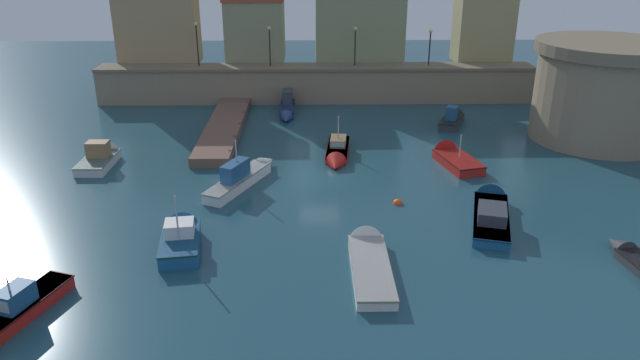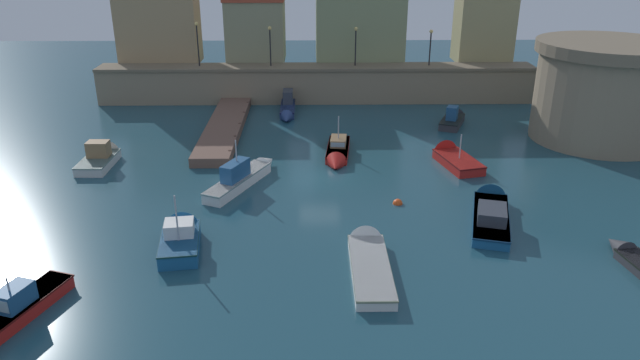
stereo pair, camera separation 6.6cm
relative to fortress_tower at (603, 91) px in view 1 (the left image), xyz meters
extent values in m
plane|color=#1E4756|center=(-20.41, -7.31, -3.61)|extent=(102.32, 102.32, 0.00)
cube|color=gray|center=(-20.41, 11.04, -2.12)|extent=(38.49, 2.59, 2.97)
cube|color=#73644F|center=(-20.41, 11.04, -0.52)|extent=(38.49, 2.89, 0.24)
cube|color=tan|center=(-34.71, 14.00, 2.71)|extent=(7.15, 3.31, 6.70)
cube|color=gray|center=(-25.97, 14.84, 2.10)|extent=(5.25, 5.01, 5.47)
cube|color=gray|center=(-16.38, 15.04, 2.66)|extent=(8.03, 5.39, 6.60)
cube|color=tan|center=(-5.00, 14.12, 2.56)|extent=(4.99, 3.56, 6.39)
cylinder|color=gray|center=(0.00, 0.00, -0.46)|extent=(9.37, 9.37, 6.30)
cylinder|color=#776852|center=(0.00, 0.00, 3.09)|extent=(10.12, 10.12, 0.80)
cube|color=brown|center=(-27.51, 2.15, -3.28)|extent=(2.60, 15.19, 0.66)
cylinder|color=#47332A|center=(-26.34, 8.23, -3.26)|extent=(0.20, 0.20, 0.70)
cylinder|color=#47332A|center=(-26.34, 5.19, -3.26)|extent=(0.20, 0.20, 0.70)
cylinder|color=#47332A|center=(-26.34, 2.15, -3.26)|extent=(0.20, 0.20, 0.70)
cylinder|color=#47332A|center=(-26.34, -0.89, -3.26)|extent=(0.20, 0.20, 0.70)
cylinder|color=#47332A|center=(-26.34, -3.93, -3.26)|extent=(0.20, 0.20, 0.70)
cylinder|color=black|center=(-30.73, 11.04, 1.35)|extent=(0.12, 0.12, 3.49)
sphere|color=#F9D172|center=(-30.73, 11.04, 3.24)|extent=(0.32, 0.32, 0.32)
cylinder|color=black|center=(-24.44, 11.04, 1.16)|extent=(0.12, 0.12, 3.11)
sphere|color=#F9D172|center=(-24.44, 11.04, 2.86)|extent=(0.32, 0.32, 0.32)
cylinder|color=black|center=(-16.98, 11.04, 1.12)|extent=(0.12, 0.12, 3.03)
sphere|color=#F9D172|center=(-16.98, 11.04, 2.79)|extent=(0.32, 0.32, 0.32)
cylinder|color=black|center=(-10.43, 11.04, 1.00)|extent=(0.12, 0.12, 2.79)
sphere|color=#F9D172|center=(-10.43, 11.04, 2.55)|extent=(0.32, 0.32, 0.32)
cube|color=red|center=(-19.07, -2.68, -3.37)|extent=(1.88, 4.78, 0.48)
cone|color=red|center=(-19.36, -5.61, -3.37)|extent=(1.47, 1.43, 1.35)
cube|color=maroon|center=(-19.07, -2.68, -3.18)|extent=(1.91, 4.88, 0.08)
cube|color=olive|center=(-19.03, -2.30, -2.88)|extent=(1.23, 1.81, 0.52)
cube|color=#99B7C6|center=(-19.12, -3.16, -2.85)|extent=(0.96, 0.15, 0.31)
cylinder|color=#B2B2B7|center=(-19.05, -2.45, -2.10)|extent=(0.08, 0.08, 2.08)
cube|color=white|center=(-18.32, -18.47, -3.36)|extent=(1.68, 5.56, 0.51)
cone|color=white|center=(-18.32, -15.04, -3.36)|extent=(1.60, 1.40, 1.60)
cube|color=slate|center=(-18.32, -18.47, -3.14)|extent=(1.72, 5.67, 0.08)
cube|color=#195689|center=(-11.59, -13.60, -3.34)|extent=(3.22, 5.97, 0.53)
cone|color=#195689|center=(-10.65, -10.23, -3.34)|extent=(1.99, 1.80, 1.67)
cube|color=#0D2C4C|center=(-11.59, -13.60, -3.12)|extent=(3.29, 6.08, 0.08)
cube|color=#333842|center=(-11.75, -14.16, -2.75)|extent=(1.88, 2.27, 0.65)
cube|color=silver|center=(-34.75, -5.05, -3.31)|extent=(1.89, 3.79, 0.60)
cone|color=silver|center=(-34.71, -2.70, -3.31)|extent=(1.74, 1.09, 1.72)
cube|color=slate|center=(-34.75, -5.05, -3.05)|extent=(1.92, 3.86, 0.08)
cube|color=olive|center=(-34.75, -4.68, -2.51)|extent=(1.38, 0.99, 1.00)
cube|color=white|center=(-25.28, -8.54, -3.28)|extent=(3.57, 5.84, 0.66)
cone|color=white|center=(-23.77, -5.29, -3.28)|extent=(1.63, 1.75, 1.15)
cube|color=slate|center=(-25.28, -8.54, -2.99)|extent=(3.65, 5.95, 0.08)
cube|color=navy|center=(-25.39, -8.77, -2.44)|extent=(1.62, 2.27, 1.02)
cube|color=#99B7C6|center=(-24.94, -7.80, -2.38)|extent=(0.68, 0.36, 0.61)
cylinder|color=#B2B2B7|center=(-25.30, -8.59, -1.79)|extent=(0.08, 0.08, 2.32)
cube|color=#195689|center=(-27.20, -16.17, -3.24)|extent=(2.23, 3.84, 0.73)
cone|color=#195689|center=(-27.50, -13.91, -3.24)|extent=(1.80, 1.23, 1.68)
cube|color=#0E3233|center=(-27.20, -16.17, -2.92)|extent=(2.28, 3.91, 0.08)
cube|color=silver|center=(-27.24, -15.86, -2.55)|extent=(1.50, 1.35, 0.66)
cylinder|color=#B2B2B7|center=(-27.15, -16.47, -1.73)|extent=(0.08, 0.08, 2.29)
cube|color=#333338|center=(-9.82, 3.43, -3.30)|extent=(2.69, 3.84, 0.61)
cone|color=#333338|center=(-8.95, 5.49, -3.30)|extent=(1.63, 1.44, 1.34)
cube|color=black|center=(-9.82, 3.43, -3.04)|extent=(2.74, 3.92, 0.08)
cube|color=navy|center=(-9.94, 3.13, -2.48)|extent=(1.11, 1.22, 1.03)
cube|color=#99B7C6|center=(-9.75, 3.59, -2.43)|extent=(0.67, 0.33, 0.62)
cube|color=red|center=(-11.37, -5.37, -3.30)|extent=(2.72, 4.28, 0.61)
cone|color=red|center=(-11.97, -2.96, -3.30)|extent=(1.95, 1.49, 1.73)
cube|color=#510C0B|center=(-11.37, -5.37, -3.04)|extent=(2.77, 4.36, 0.08)
cylinder|color=#B2B2B7|center=(-11.35, -5.46, -2.20)|extent=(0.08, 0.08, 1.60)
cube|color=navy|center=(-22.89, 7.90, -3.32)|extent=(1.17, 5.37, 0.57)
cone|color=navy|center=(-22.89, 4.56, -3.32)|extent=(1.10, 1.40, 1.10)
cube|color=#14143B|center=(-22.89, 7.90, -3.08)|extent=(1.19, 5.48, 0.08)
cube|color=#333842|center=(-22.89, 8.47, -2.50)|extent=(0.82, 1.66, 1.07)
cone|color=#333338|center=(-6.31, -16.40, -3.38)|extent=(1.30, 1.53, 1.13)
cube|color=red|center=(-32.56, -21.65, -3.32)|extent=(2.91, 5.64, 0.58)
cube|color=#520E0B|center=(-32.56, -21.65, -3.07)|extent=(2.97, 5.75, 0.08)
cube|color=navy|center=(-32.48, -21.43, -2.61)|extent=(1.29, 1.64, 0.83)
cube|color=#99B7C6|center=(-32.71, -22.11, -2.57)|extent=(0.77, 0.31, 0.50)
cylinder|color=#B2B2B7|center=(-32.53, -21.59, -2.32)|extent=(0.08, 0.08, 1.42)
sphere|color=#EA4C19|center=(-16.08, -11.03, -3.61)|extent=(0.55, 0.55, 0.55)
camera|label=1|loc=(-20.99, -40.99, 10.41)|focal=33.14mm
camera|label=2|loc=(-20.92, -40.99, 10.41)|focal=33.14mm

